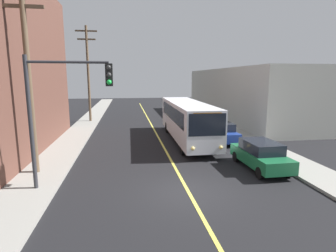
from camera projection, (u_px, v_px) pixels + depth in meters
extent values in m
plane|color=black|center=(188.00, 192.00, 12.47)|extent=(120.00, 120.00, 0.00)
cube|color=gray|center=(69.00, 144.00, 21.09)|extent=(2.50, 90.00, 0.15)
cube|color=gray|center=(244.00, 138.00, 23.27)|extent=(2.50, 90.00, 0.15)
cube|color=#D8CC4C|center=(154.00, 130.00, 27.06)|extent=(0.16, 60.00, 0.01)
cube|color=black|center=(46.00, 128.00, 19.69)|extent=(0.06, 11.31, 1.30)
cube|color=black|center=(43.00, 83.00, 19.13)|extent=(0.06, 11.31, 1.30)
cube|color=black|center=(39.00, 36.00, 18.57)|extent=(0.06, 11.31, 1.30)
cube|color=#B2B2A8|center=(260.00, 94.00, 35.09)|extent=(12.00, 25.74, 6.29)
cube|color=black|center=(216.00, 106.00, 34.47)|extent=(0.06, 18.01, 1.30)
cube|color=silver|center=(187.00, 119.00, 22.41)|extent=(2.68, 12.03, 2.75)
cube|color=black|center=(207.00, 125.00, 16.49)|extent=(2.35, 0.11, 1.40)
cube|color=black|center=(175.00, 104.00, 28.13)|extent=(2.30, 0.10, 1.10)
cube|color=black|center=(172.00, 113.00, 22.15)|extent=(0.17, 10.20, 1.10)
cube|color=black|center=(202.00, 112.00, 22.50)|extent=(0.17, 10.20, 1.10)
cube|color=orange|center=(207.00, 115.00, 16.40)|extent=(1.79, 0.08, 0.30)
sphere|color=#F9D872|center=(193.00, 149.00, 16.58)|extent=(0.24, 0.24, 0.24)
sphere|color=#F9D872|center=(221.00, 147.00, 16.83)|extent=(0.24, 0.24, 0.24)
cylinder|color=black|center=(183.00, 148.00, 18.39)|extent=(0.31, 1.00, 1.00)
cylinder|color=black|center=(215.00, 146.00, 18.71)|extent=(0.31, 1.00, 1.00)
cylinder|color=black|center=(167.00, 127.00, 25.90)|extent=(0.31, 1.00, 1.00)
cylinder|color=black|center=(190.00, 127.00, 26.21)|extent=(0.31, 1.00, 1.00)
cube|color=#196038|center=(260.00, 157.00, 15.51)|extent=(1.88, 4.43, 0.70)
cube|color=black|center=(261.00, 146.00, 15.39)|extent=(1.66, 2.49, 0.60)
cylinder|color=black|center=(260.00, 173.00, 13.98)|extent=(0.23, 0.64, 0.64)
cylinder|color=black|center=(288.00, 171.00, 14.25)|extent=(0.23, 0.64, 0.64)
cylinder|color=black|center=(236.00, 157.00, 16.89)|extent=(0.23, 0.64, 0.64)
cylinder|color=black|center=(260.00, 155.00, 17.16)|extent=(0.23, 0.64, 0.64)
cube|color=navy|center=(221.00, 134.00, 22.07)|extent=(1.92, 4.45, 0.70)
cube|color=black|center=(221.00, 126.00, 21.95)|extent=(1.69, 2.51, 0.60)
cylinder|color=black|center=(217.00, 143.00, 20.56)|extent=(0.24, 0.65, 0.64)
cylinder|color=black|center=(237.00, 142.00, 20.76)|extent=(0.24, 0.65, 0.64)
cylinder|color=black|center=(206.00, 135.00, 23.49)|extent=(0.24, 0.65, 0.64)
cylinder|color=black|center=(224.00, 134.00, 23.69)|extent=(0.24, 0.65, 0.64)
cube|color=silver|center=(193.00, 118.00, 30.44)|extent=(1.85, 4.42, 0.70)
cube|color=black|center=(193.00, 113.00, 30.33)|extent=(1.65, 2.48, 0.60)
cylinder|color=black|center=(189.00, 124.00, 28.91)|extent=(0.23, 0.64, 0.64)
cylinder|color=black|center=(203.00, 124.00, 29.17)|extent=(0.23, 0.64, 0.64)
cylinder|color=black|center=(183.00, 120.00, 31.83)|extent=(0.23, 0.64, 0.64)
cylinder|color=black|center=(196.00, 119.00, 32.09)|extent=(0.23, 0.64, 0.64)
cylinder|color=brown|center=(29.00, 79.00, 13.80)|extent=(0.28, 0.28, 9.97)
cube|color=#4C3D2D|center=(22.00, 6.00, 13.19)|extent=(2.00, 0.16, 0.16)
cylinder|color=brown|center=(88.00, 74.00, 31.20)|extent=(0.28, 0.28, 10.83)
cube|color=#4C3D2D|center=(86.00, 31.00, 30.36)|extent=(2.40, 0.16, 0.16)
cube|color=#4C3D2D|center=(87.00, 39.00, 30.52)|extent=(2.00, 0.16, 0.16)
cylinder|color=#2D2D33|center=(31.00, 124.00, 12.01)|extent=(0.18, 0.18, 6.00)
cylinder|color=#2D2D33|center=(68.00, 62.00, 11.80)|extent=(3.50, 0.12, 0.12)
cube|color=black|center=(109.00, 75.00, 12.16)|extent=(0.32, 0.36, 1.00)
sphere|color=#2D2D2D|center=(109.00, 68.00, 11.92)|extent=(0.22, 0.22, 0.22)
sphere|color=#2D2D2D|center=(109.00, 75.00, 11.98)|extent=(0.22, 0.22, 0.22)
sphere|color=green|center=(109.00, 82.00, 12.03)|extent=(0.22, 0.22, 0.22)
cylinder|color=red|center=(266.00, 146.00, 18.80)|extent=(0.26, 0.26, 0.70)
sphere|color=gold|center=(267.00, 141.00, 18.74)|extent=(0.24, 0.24, 0.24)
cylinder|color=red|center=(264.00, 145.00, 18.76)|extent=(0.12, 0.10, 0.10)
cylinder|color=red|center=(269.00, 145.00, 18.81)|extent=(0.12, 0.10, 0.10)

